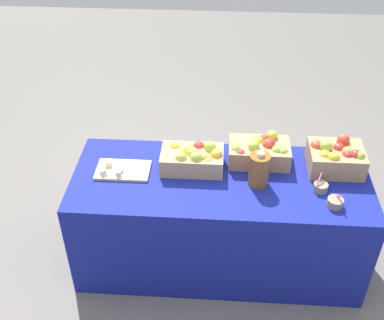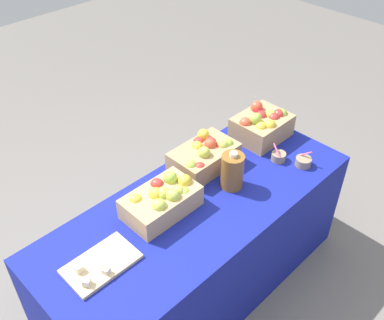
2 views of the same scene
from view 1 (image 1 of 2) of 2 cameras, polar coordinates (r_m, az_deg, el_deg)
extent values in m
plane|color=slate|center=(3.59, 3.00, -11.30)|extent=(10.00, 10.00, 0.00)
cube|color=navy|center=(3.32, 3.21, -7.07)|extent=(1.90, 0.76, 0.74)
cube|color=tan|center=(3.24, 16.55, 0.12)|extent=(0.34, 0.28, 0.15)
sphere|color=#99B742|center=(3.19, 19.06, 0.36)|extent=(0.08, 0.08, 0.08)
sphere|color=#D14C33|center=(3.27, 17.41, 2.33)|extent=(0.08, 0.08, 0.08)
sphere|color=#D14C33|center=(3.20, 14.43, 1.61)|extent=(0.08, 0.08, 0.08)
sphere|color=gold|center=(3.14, 15.38, 0.48)|extent=(0.08, 0.08, 0.08)
sphere|color=#B2332D|center=(3.19, 18.71, 0.48)|extent=(0.08, 0.08, 0.08)
sphere|color=red|center=(3.27, 17.31, 1.94)|extent=(0.08, 0.08, 0.08)
sphere|color=#99B742|center=(3.17, 15.51, 1.57)|extent=(0.08, 0.08, 0.08)
sphere|color=#B2332D|center=(3.22, 16.87, 1.26)|extent=(0.08, 0.08, 0.08)
sphere|color=gold|center=(3.21, 17.84, 0.80)|extent=(0.08, 0.08, 0.08)
sphere|color=gold|center=(3.12, 16.35, 0.23)|extent=(0.08, 0.08, 0.08)
sphere|color=#B2332D|center=(3.18, 17.84, 0.42)|extent=(0.08, 0.08, 0.08)
cube|color=tan|center=(3.21, 7.89, 0.85)|extent=(0.40, 0.25, 0.13)
sphere|color=#99B742|center=(3.14, 10.59, 0.88)|extent=(0.07, 0.07, 0.07)
sphere|color=gold|center=(3.21, 7.79, 2.17)|extent=(0.07, 0.07, 0.07)
sphere|color=#B2C64C|center=(3.14, 10.01, 1.11)|extent=(0.07, 0.07, 0.07)
sphere|color=#B2C64C|center=(3.12, 7.29, 1.65)|extent=(0.07, 0.07, 0.07)
sphere|color=#D14C33|center=(3.17, 8.93, 1.86)|extent=(0.07, 0.07, 0.07)
sphere|color=#99B742|center=(3.13, 5.15, 1.20)|extent=(0.07, 0.07, 0.07)
sphere|color=gold|center=(3.24, 9.41, 2.86)|extent=(0.07, 0.07, 0.07)
sphere|color=#B2332D|center=(3.25, 8.54, 2.36)|extent=(0.07, 0.07, 0.07)
sphere|color=red|center=(3.16, 9.60, 1.00)|extent=(0.07, 0.07, 0.07)
sphere|color=#B2332D|center=(3.10, 5.73, 0.62)|extent=(0.07, 0.07, 0.07)
sphere|color=#B2332D|center=(3.18, 9.13, 1.93)|extent=(0.07, 0.07, 0.07)
cube|color=tan|center=(3.12, 0.01, 0.01)|extent=(0.40, 0.24, 0.13)
sphere|color=#99B742|center=(3.04, 1.90, -0.30)|extent=(0.08, 0.08, 0.08)
sphere|color=gold|center=(3.09, -0.36, 1.07)|extent=(0.08, 0.08, 0.08)
sphere|color=#B2C64C|center=(3.07, 0.12, 0.80)|extent=(0.08, 0.08, 0.08)
sphere|color=#B2332D|center=(3.14, 0.81, 1.53)|extent=(0.08, 0.08, 0.08)
sphere|color=#99B742|center=(3.10, 2.12, 1.53)|extent=(0.08, 0.08, 0.08)
sphere|color=gold|center=(3.15, -2.03, 1.46)|extent=(0.08, 0.08, 0.08)
sphere|color=#B2C64C|center=(3.03, -1.30, 0.27)|extent=(0.08, 0.08, 0.08)
sphere|color=#B2C64C|center=(3.05, 1.51, 0.20)|extent=(0.08, 0.08, 0.08)
sphere|color=gold|center=(3.06, 2.90, 0.62)|extent=(0.08, 0.08, 0.08)
sphere|color=#B2C64C|center=(3.02, 0.50, 0.30)|extent=(0.08, 0.08, 0.08)
cube|color=#D1B284|center=(3.15, -8.12, -1.19)|extent=(0.34, 0.21, 0.02)
cube|color=beige|center=(3.18, -9.82, -0.37)|extent=(0.04, 0.04, 0.04)
cube|color=beige|center=(3.12, -10.44, -1.37)|extent=(0.05, 0.05, 0.03)
cube|color=beige|center=(3.12, -8.40, -1.16)|extent=(0.03, 0.03, 0.02)
cube|color=beige|center=(3.09, -8.67, -1.58)|extent=(0.04, 0.04, 0.03)
cylinder|color=gray|center=(3.06, 14.91, -3.12)|extent=(0.09, 0.09, 0.05)
cylinder|color=#EA598C|center=(3.04, 14.74, -2.30)|extent=(0.05, 0.09, 0.06)
cylinder|color=gray|center=(2.98, 16.50, -4.83)|extent=(0.09, 0.09, 0.05)
cylinder|color=#EA598C|center=(2.96, 17.00, -4.09)|extent=(0.03, 0.08, 0.06)
cylinder|color=brown|center=(3.00, 7.89, -1.13)|extent=(0.13, 0.13, 0.21)
cylinder|color=silver|center=(2.92, 8.08, 0.69)|extent=(0.04, 0.04, 0.02)
camera|label=2|loc=(1.72, -45.60, 18.85)|focal=41.59mm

